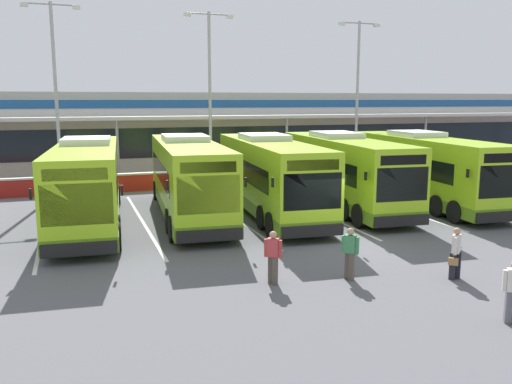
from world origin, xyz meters
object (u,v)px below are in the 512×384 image
(coach_bus_right_centre, at_px, (343,172))
(coach_bus_rightmost, at_px, (424,170))
(pedestrian_in_dark_coat, at_px, (273,256))
(pedestrian_with_handbag, at_px, (456,252))
(lamp_post_centre, at_px, (210,87))
(coach_bus_centre, at_px, (269,177))
(pedestrian_child, at_px, (350,252))
(lamp_post_west, at_px, (55,85))
(lamp_post_east, at_px, (357,88))
(coach_bus_leftmost, at_px, (87,185))
(coach_bus_left_centre, at_px, (188,179))

(coach_bus_right_centre, distance_m, coach_bus_rightmost, 4.51)
(coach_bus_rightmost, xyz_separation_m, pedestrian_in_dark_coat, (-12.11, -9.26, -0.91))
(pedestrian_with_handbag, bearing_deg, lamp_post_centre, 95.65)
(coach_bus_centre, relative_size, coach_bus_rightmost, 1.00)
(pedestrian_child, relative_size, lamp_post_west, 0.15)
(pedestrian_in_dark_coat, relative_size, lamp_post_centre, 0.15)
(lamp_post_west, xyz_separation_m, lamp_post_centre, (9.46, 0.50, 0.00))
(coach_bus_rightmost, bearing_deg, pedestrian_with_handbag, -121.99)
(coach_bus_centre, distance_m, coach_bus_right_centre, 4.19)
(coach_bus_centre, distance_m, lamp_post_east, 16.24)
(coach_bus_leftmost, distance_m, pedestrian_with_handbag, 15.35)
(pedestrian_with_handbag, distance_m, lamp_post_east, 24.52)
(coach_bus_rightmost, bearing_deg, lamp_post_west, 150.21)
(coach_bus_right_centre, bearing_deg, pedestrian_with_handbag, -101.04)
(coach_bus_left_centre, height_order, pedestrian_with_handbag, coach_bus_left_centre)
(coach_bus_leftmost, relative_size, lamp_post_centre, 1.12)
(coach_bus_rightmost, bearing_deg, coach_bus_left_centre, 175.56)
(lamp_post_east, bearing_deg, coach_bus_rightmost, -101.67)
(coach_bus_right_centre, xyz_separation_m, lamp_post_east, (6.82, 10.71, 4.50))
(coach_bus_left_centre, bearing_deg, coach_bus_leftmost, -175.42)
(lamp_post_west, bearing_deg, coach_bus_right_centre, -35.17)
(coach_bus_left_centre, height_order, coach_bus_rightmost, same)
(coach_bus_right_centre, bearing_deg, coach_bus_left_centre, 178.26)
(lamp_post_west, distance_m, lamp_post_east, 20.67)
(pedestrian_child, distance_m, lamp_post_centre, 21.35)
(pedestrian_in_dark_coat, bearing_deg, lamp_post_east, 55.04)
(coach_bus_right_centre, relative_size, pedestrian_child, 7.60)
(coach_bus_right_centre, height_order, lamp_post_west, lamp_post_west)
(coach_bus_leftmost, relative_size, pedestrian_with_handbag, 7.60)
(lamp_post_west, height_order, lamp_post_east, same)
(pedestrian_child, xyz_separation_m, lamp_post_west, (-8.54, 20.13, 5.42))
(coach_bus_right_centre, height_order, pedestrian_in_dark_coat, coach_bus_right_centre)
(coach_bus_right_centre, height_order, pedestrian_child, coach_bus_right_centre)
(coach_bus_centre, bearing_deg, lamp_post_west, 133.67)
(pedestrian_with_handbag, bearing_deg, coach_bus_right_centre, 78.96)
(coach_bus_centre, distance_m, lamp_post_west, 14.69)
(coach_bus_centre, distance_m, lamp_post_centre, 11.53)
(coach_bus_centre, xyz_separation_m, coach_bus_rightmost, (8.63, -0.36, 0.00))
(lamp_post_centre, bearing_deg, lamp_post_west, -176.95)
(lamp_post_east, bearing_deg, lamp_post_centre, -177.65)
(coach_bus_right_centre, bearing_deg, lamp_post_centre, 113.11)
(coach_bus_rightmost, bearing_deg, pedestrian_in_dark_coat, -142.59)
(coach_bus_rightmost, height_order, lamp_post_west, lamp_post_west)
(coach_bus_centre, xyz_separation_m, pedestrian_child, (-1.12, -10.02, -0.91))
(coach_bus_leftmost, bearing_deg, pedestrian_in_dark_coat, -63.47)
(coach_bus_right_centre, distance_m, pedestrian_with_handbag, 11.68)
(coach_bus_right_centre, height_order, pedestrian_with_handbag, coach_bus_right_centre)
(pedestrian_in_dark_coat, bearing_deg, coach_bus_leftmost, 116.53)
(coach_bus_rightmost, relative_size, lamp_post_centre, 1.12)
(coach_bus_right_centre, xyz_separation_m, lamp_post_centre, (-4.37, 10.25, 4.50))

